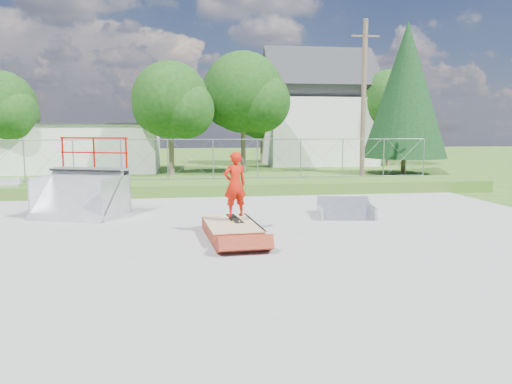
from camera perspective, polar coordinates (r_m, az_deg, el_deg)
ground at (r=12.20m, az=-1.88°, el=-5.81°), size 120.00×120.00×0.00m
concrete_pad at (r=12.19m, az=-1.88°, el=-5.72°), size 20.00×16.00×0.04m
grass_berm at (r=21.50m, az=-4.73°, el=0.54°), size 24.00×3.00×0.50m
grind_box at (r=12.77m, az=-2.88°, el=-4.35°), size 1.41×2.63×0.38m
quarter_pipe at (r=16.34m, az=-19.68°, el=1.50°), size 3.05×2.83×2.47m
flat_bank_ramp at (r=15.85m, az=10.20°, el=-1.95°), size 1.94×2.03×0.50m
skateboard at (r=12.98m, az=-2.41°, el=-3.11°), size 0.43×0.82×0.13m
skater at (r=12.85m, az=-2.43°, el=0.56°), size 0.70×0.56×1.67m
chain_link_fence at (r=22.39m, az=-4.92°, el=3.76°), size 20.00×0.06×1.80m
utility_building_flat at (r=34.48m, az=-19.54°, el=4.75°), size 10.00×6.00×3.00m
gable_house at (r=39.21m, az=7.04°, el=8.78°), size 8.40×6.08×8.94m
utility_pole at (r=25.42m, az=12.19°, el=9.90°), size 0.24×0.24×8.00m
tree_left_near at (r=29.68m, az=-9.27°, el=10.02°), size 4.76×4.48×6.65m
tree_center at (r=31.95m, az=-0.93°, el=11.00°), size 5.44×5.12×7.60m
tree_left_far at (r=33.35m, az=-26.88°, el=8.51°), size 4.42×4.16×6.18m
tree_right_far at (r=38.93m, az=15.53°, el=9.62°), size 5.10×4.80×7.12m
tree_back_mid at (r=40.21m, az=1.06°, el=8.50°), size 4.08×3.84×5.70m
conifer_tree at (r=31.82m, az=16.79°, el=11.08°), size 5.04×5.04×9.10m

